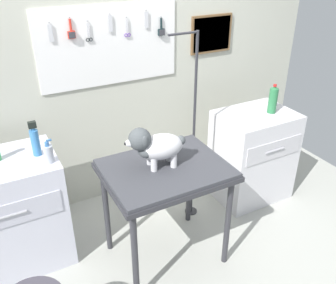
% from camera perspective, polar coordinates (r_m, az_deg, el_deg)
% --- Properties ---
extents(ground, '(4.40, 4.00, 0.04)m').
position_cam_1_polar(ground, '(2.97, 3.60, -19.86)').
color(ground, '#A7A89F').
extents(rear_wall_panel, '(4.00, 0.11, 2.30)m').
position_cam_1_polar(rear_wall_panel, '(3.29, -7.44, 9.92)').
color(rear_wall_panel, '#B9BAA9').
rests_on(rear_wall_panel, ground).
extents(grooming_table, '(0.86, 0.68, 0.83)m').
position_cam_1_polar(grooming_table, '(2.60, -0.40, -5.53)').
color(grooming_table, '#2D2D33').
rests_on(grooming_table, ground).
extents(grooming_arm, '(0.29, 0.11, 1.65)m').
position_cam_1_polar(grooming_arm, '(3.04, 3.86, 0.51)').
color(grooming_arm, '#2D2D33').
rests_on(grooming_arm, ground).
extents(dog, '(0.43, 0.24, 0.31)m').
position_cam_1_polar(dog, '(2.47, -2.04, -0.57)').
color(dog, silver).
rests_on(dog, grooming_table).
extents(counter_left, '(0.80, 0.58, 0.88)m').
position_cam_1_polar(counter_left, '(3.00, -23.63, -10.22)').
color(counter_left, silver).
rests_on(counter_left, ground).
extents(cabinet_right, '(0.68, 0.54, 0.86)m').
position_cam_1_polar(cabinet_right, '(3.55, 12.97, -2.04)').
color(cabinet_right, silver).
rests_on(cabinet_right, ground).
extents(detangler_spray, '(0.07, 0.06, 0.17)m').
position_cam_1_polar(detangler_spray, '(2.61, -18.09, -1.72)').
color(detangler_spray, '#AAAFBB').
rests_on(detangler_spray, counter_left).
extents(pump_bottle_white, '(0.06, 0.06, 0.26)m').
position_cam_1_polar(pump_bottle_white, '(2.71, -19.98, 0.19)').
color(pump_bottle_white, teal).
rests_on(pump_bottle_white, counter_left).
extents(soda_bottle, '(0.08, 0.08, 0.26)m').
position_cam_1_polar(soda_bottle, '(3.37, 16.02, 6.36)').
color(soda_bottle, '#2A7041').
rests_on(soda_bottle, cabinet_right).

